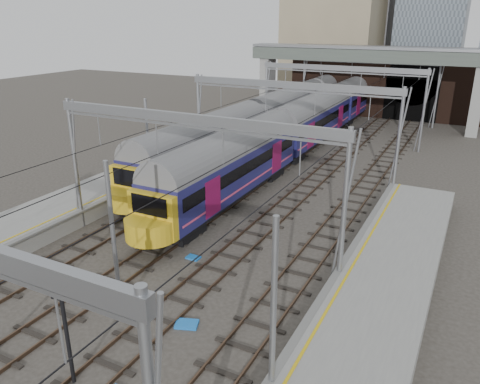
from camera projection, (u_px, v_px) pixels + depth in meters
The scene contains 10 objects.
ground at pixel (89, 335), 19.30m from camera, with size 160.00×160.00×0.00m, color #38332D.
tracks at pixel (249, 210), 31.79m from camera, with size 14.40×80.00×0.22m.
overhead_line at pixel (287, 100), 34.92m from camera, with size 16.80×80.00×8.00m.
retaining_wall at pixel (384, 84), 60.48m from camera, with size 28.00×2.75×9.00m.
overbridge at pixel (365, 64), 55.11m from camera, with size 28.00×3.00×9.25m.
train_main at pixel (337, 106), 54.71m from camera, with size 3.08×71.18×5.21m.
train_second at pixel (314, 99), 59.11m from camera, with size 3.10×71.50×5.23m.
signal_near_centre at pixel (62, 317), 15.80m from camera, with size 0.33×0.45×4.42m.
equip_cover_a at pixel (193, 258), 25.48m from camera, with size 0.74×0.52×0.09m, color blue.
equip_cover_b at pixel (187, 324), 19.92m from camera, with size 0.96×0.68×0.11m, color blue.
Camera 1 is at (12.88, -11.39, 12.29)m, focal length 35.00 mm.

